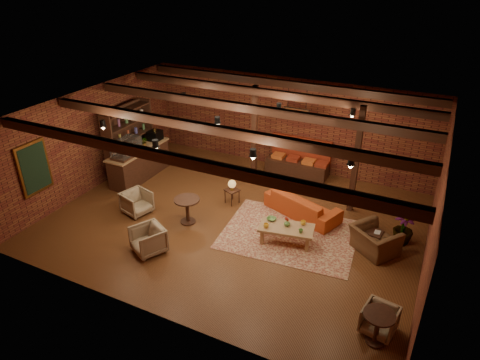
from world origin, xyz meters
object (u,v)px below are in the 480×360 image
at_px(coffee_table, 286,228).
at_px(armchair_a, 137,201).
at_px(round_table_left, 187,207).
at_px(side_table_book, 374,233).
at_px(plant_tall, 410,197).
at_px(sofa, 302,205).
at_px(round_table_right, 378,324).
at_px(armchair_right, 375,236).
at_px(armchair_b, 148,239).
at_px(armchair_far, 379,319).
at_px(side_table_lamp, 232,186).

distance_m(coffee_table, armchair_a, 4.44).
xyz_separation_m(round_table_left, side_table_book, (4.91, 1.13, -0.10)).
bearing_deg(side_table_book, plant_tall, 37.70).
relative_size(coffee_table, round_table_left, 2.00).
relative_size(sofa, round_table_right, 3.15).
bearing_deg(round_table_left, side_table_book, 12.94).
bearing_deg(coffee_table, armchair_a, -173.20).
bearing_deg(armchair_right, round_table_right, 137.15).
bearing_deg(round_table_left, armchair_b, -95.62).
distance_m(sofa, round_table_right, 4.74).
distance_m(coffee_table, armchair_right, 2.23).
xyz_separation_m(armchair_far, plant_tall, (0.00, 3.36, 1.05)).
xyz_separation_m(side_table_lamp, armchair_a, (-2.23, -1.72, -0.21)).
bearing_deg(armchair_right, side_table_book, -39.52).
bearing_deg(sofa, round_table_right, 146.41).
bearing_deg(plant_tall, side_table_book, -142.30).
distance_m(side_table_book, armchair_far, 2.93).
bearing_deg(round_table_right, armchair_far, 90.00).
relative_size(sofa, armchair_b, 2.91).
height_order(sofa, armchair_right, armchair_right).
height_order(round_table_right, plant_tall, plant_tall).
xyz_separation_m(coffee_table, armchair_right, (2.15, 0.60, 0.04)).
distance_m(armchair_b, armchair_far, 5.71).
bearing_deg(armchair_far, round_table_right, -80.26).
xyz_separation_m(armchair_a, plant_tall, (7.15, 1.84, 1.00)).
xyz_separation_m(sofa, plant_tall, (2.79, -0.18, 1.05)).
relative_size(armchair_a, armchair_far, 1.14).
xyz_separation_m(round_table_right, plant_tall, (0.00, 3.65, 0.90)).
bearing_deg(side_table_lamp, round_table_left, -112.82).
bearing_deg(armchair_right, armchair_far, 138.37).
relative_size(coffee_table, armchair_a, 2.01).
distance_m(sofa, armchair_right, 2.38).
distance_m(armchair_a, armchair_far, 7.31).
xyz_separation_m(armchair_a, armchair_far, (7.15, -1.51, -0.05)).
xyz_separation_m(side_table_book, round_table_right, (0.65, -3.15, 0.06)).
relative_size(sofa, armchair_far, 3.43).
distance_m(armchair_a, armchair_b, 1.99).
height_order(sofa, side_table_lamp, side_table_lamp).
height_order(armchair_b, side_table_book, armchair_b).
bearing_deg(armchair_right, coffee_table, 51.41).
relative_size(sofa, plant_tall, 0.81).
distance_m(round_table_left, round_table_right, 5.91).
distance_m(armchair_right, side_table_book, 0.23).
bearing_deg(round_table_right, side_table_lamp, 144.34).
bearing_deg(armchair_a, armchair_b, -118.21).
height_order(sofa, armchair_a, armchair_a).
distance_m(side_table_book, plant_tall, 1.26).
relative_size(coffee_table, armchair_right, 1.42).
bearing_deg(sofa, armchair_a, 45.28).
xyz_separation_m(armchair_a, armchair_b, (1.44, -1.37, 0.01)).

